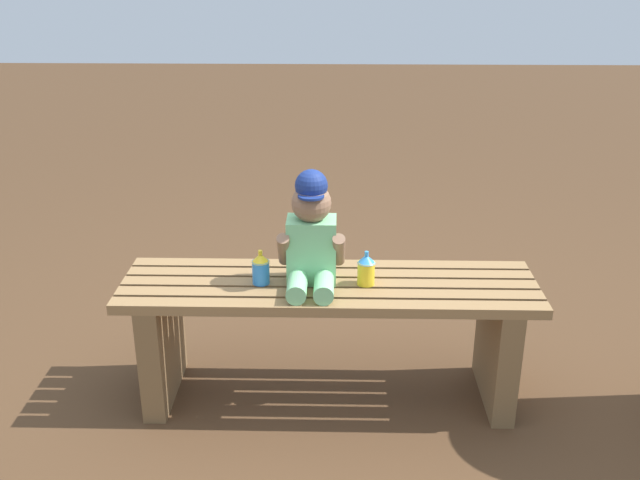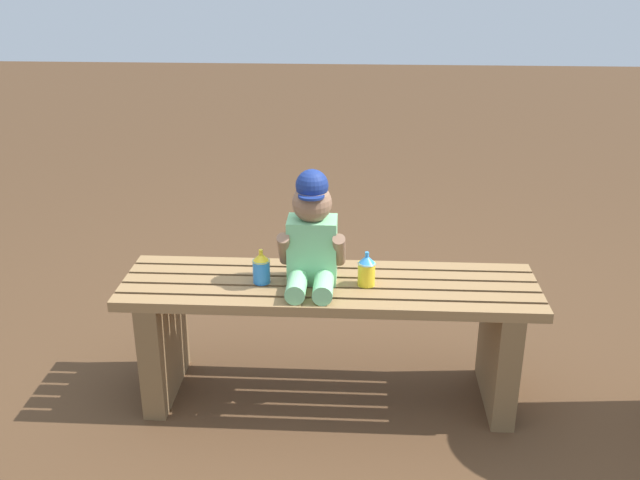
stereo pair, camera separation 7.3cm
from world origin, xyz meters
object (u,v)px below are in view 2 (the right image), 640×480
object	(u,v)px
sippy_cup_right	(367,270)
park_bench	(329,322)
sippy_cup_left	(261,267)
child_figure	(312,235)

from	to	relation	value
sippy_cup_right	park_bench	bearing A→B (deg)	173.89
park_bench	sippy_cup_right	xyz separation A→B (m)	(0.13, -0.01, 0.22)
park_bench	sippy_cup_left	xyz separation A→B (m)	(-0.24, -0.01, 0.22)
child_figure	sippy_cup_right	world-z (taller)	child_figure
sippy_cup_left	sippy_cup_right	distance (m)	0.37
park_bench	sippy_cup_left	bearing A→B (deg)	-176.68
park_bench	child_figure	size ratio (longest dim) A/B	3.61
sippy_cup_left	child_figure	bearing A→B (deg)	4.04
park_bench	child_figure	xyz separation A→B (m)	(-0.06, -0.00, 0.34)
child_figure	sippy_cup_right	size ratio (longest dim) A/B	3.26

